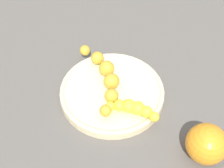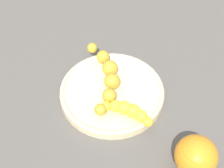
{
  "view_description": "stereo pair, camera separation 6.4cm",
  "coord_description": "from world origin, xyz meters",
  "px_view_note": "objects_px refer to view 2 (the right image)",
  "views": [
    {
      "loc": [
        -0.05,
        -0.42,
        0.52
      ],
      "look_at": [
        0.0,
        0.0,
        0.04
      ],
      "focal_mm": 48.94,
      "sensor_mm": 36.0,
      "label": 1
    },
    {
      "loc": [
        0.01,
        -0.42,
        0.52
      ],
      "look_at": [
        0.0,
        0.0,
        0.04
      ],
      "focal_mm": 48.94,
      "sensor_mm": 36.0,
      "label": 2
    }
  ],
  "objects_px": {
    "fruit_bowl": "(112,92)",
    "orange_fruit": "(196,156)",
    "banana_yellow": "(128,111)",
    "banana_spotted": "(107,75)"
  },
  "relations": [
    {
      "from": "fruit_bowl",
      "to": "banana_spotted",
      "type": "distance_m",
      "value": 0.04
    },
    {
      "from": "fruit_bowl",
      "to": "banana_spotted",
      "type": "bearing_deg",
      "value": 114.01
    },
    {
      "from": "fruit_bowl",
      "to": "orange_fruit",
      "type": "distance_m",
      "value": 0.22
    },
    {
      "from": "fruit_bowl",
      "to": "orange_fruit",
      "type": "relative_size",
      "value": 2.97
    },
    {
      "from": "fruit_bowl",
      "to": "banana_yellow",
      "type": "distance_m",
      "value": 0.08
    },
    {
      "from": "banana_spotted",
      "to": "orange_fruit",
      "type": "distance_m",
      "value": 0.25
    },
    {
      "from": "fruit_bowl",
      "to": "banana_yellow",
      "type": "bearing_deg",
      "value": -62.68
    },
    {
      "from": "fruit_bowl",
      "to": "banana_spotted",
      "type": "xyz_separation_m",
      "value": [
        -0.01,
        0.03,
        0.02
      ]
    },
    {
      "from": "banana_yellow",
      "to": "orange_fruit",
      "type": "xyz_separation_m",
      "value": [
        0.12,
        -0.1,
        0.0
      ]
    },
    {
      "from": "orange_fruit",
      "to": "banana_yellow",
      "type": "bearing_deg",
      "value": 139.99
    }
  ]
}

